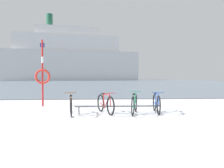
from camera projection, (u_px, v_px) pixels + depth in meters
ground at (97, 82)px, 58.44m from camera, size 80.00×132.00×0.08m
bike_rack at (118, 107)px, 8.92m from camera, size 3.22×0.07×0.31m
bicycle_0 at (71, 105)px, 8.67m from camera, size 0.46×1.73×0.79m
bicycle_1 at (105, 104)px, 8.98m from camera, size 0.67×1.67×0.81m
bicycle_2 at (134, 104)px, 8.85m from camera, size 0.59×1.68×0.83m
bicycle_3 at (156, 103)px, 9.14m from camera, size 0.46×1.67×0.82m
rescue_post at (43, 75)px, 11.12m from camera, size 0.73×0.11×3.12m
ferry_ship at (69, 59)px, 90.76m from camera, size 52.34×22.77×24.77m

